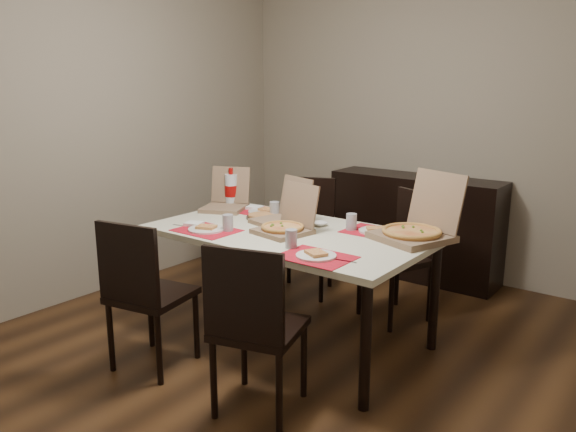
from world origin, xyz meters
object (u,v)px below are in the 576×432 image
object	(u,v)px
chair_near_right	(254,323)
chair_far_left	(307,230)
sideboard	(414,226)
chair_near_left	(144,289)
dining_table	(288,241)
dip_bowl	(320,224)
chair_far_right	(404,249)
soda_bottle	(231,190)
pizza_box_center	(286,225)

from	to	relation	value
chair_near_right	chair_far_left	world-z (taller)	same
sideboard	chair_near_left	bearing A→B (deg)	-101.42
chair_near_left	dining_table	bearing A→B (deg)	64.38
chair_near_right	dip_bowl	distance (m)	1.14
chair_near_left	chair_far_right	size ratio (longest dim) A/B	1.00
chair_near_left	chair_near_right	distance (m)	0.82
dining_table	soda_bottle	bearing A→B (deg)	157.44
sideboard	pizza_box_center	size ratio (longest dim) A/B	3.89
chair_near_right	dip_bowl	bearing A→B (deg)	106.95
chair_near_right	soda_bottle	distance (m)	1.73
chair_far_left	dip_bowl	world-z (taller)	chair_far_left
pizza_box_center	dip_bowl	bearing A→B (deg)	76.61
dining_table	chair_far_left	distance (m)	0.96
chair_near_left	dip_bowl	world-z (taller)	chair_near_left
dining_table	soda_bottle	distance (m)	0.90
chair_far_right	pizza_box_center	size ratio (longest dim) A/B	2.41
dining_table	dip_bowl	bearing A→B (deg)	69.83
dining_table	chair_near_right	xyz separation A→B (m)	(0.41, -0.82, -0.17)
chair_far_left	pizza_box_center	xyz separation A→B (m)	(0.46, -0.88, 0.29)
soda_bottle	pizza_box_center	bearing A→B (deg)	-24.78
chair_near_right	chair_far_right	size ratio (longest dim) A/B	1.00
dip_bowl	soda_bottle	world-z (taller)	soda_bottle
chair_near_left	pizza_box_center	size ratio (longest dim) A/B	2.41
dining_table	dip_bowl	world-z (taller)	dip_bowl
dip_bowl	dining_table	bearing A→B (deg)	-110.17
chair_far_right	soda_bottle	xyz separation A→B (m)	(-1.25, -0.47, 0.37)
chair_near_left	chair_far_right	world-z (taller)	same
dip_bowl	soda_bottle	size ratio (longest dim) A/B	0.34
soda_bottle	chair_near_right	bearing A→B (deg)	-43.47
chair_far_left	pizza_box_center	size ratio (longest dim) A/B	2.41
dining_table	chair_near_left	distance (m)	0.96
sideboard	pizza_box_center	distance (m)	1.78
chair_far_right	pizza_box_center	xyz separation A→B (m)	(-0.42, -0.85, 0.29)
chair_near_left	chair_far_left	world-z (taller)	same
chair_near_left	chair_far_left	size ratio (longest dim) A/B	1.00
chair_near_left	sideboard	bearing A→B (deg)	78.58
chair_near_right	chair_far_left	xyz separation A→B (m)	(-0.85, 1.66, 0.00)
dining_table	chair_near_right	size ratio (longest dim) A/B	1.94
pizza_box_center	dip_bowl	xyz separation A→B (m)	(0.07, 0.28, -0.04)
chair_far_left	pizza_box_center	bearing A→B (deg)	-62.21
chair_far_left	dip_bowl	bearing A→B (deg)	-48.26
chair_far_left	chair_far_right	bearing A→B (deg)	-1.64
chair_near_left	chair_near_right	world-z (taller)	same
sideboard	chair_near_right	size ratio (longest dim) A/B	1.61
chair_near_right	soda_bottle	bearing A→B (deg)	136.53
dining_table	soda_bottle	xyz separation A→B (m)	(-0.81, 0.34, 0.19)
dining_table	pizza_box_center	size ratio (longest dim) A/B	4.67
chair_far_left	chair_far_right	xyz separation A→B (m)	(0.88, -0.03, 0.00)
sideboard	chair_far_left	distance (m)	1.03
sideboard	chair_near_left	distance (m)	2.61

